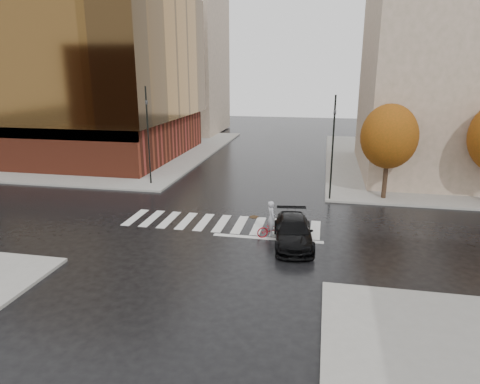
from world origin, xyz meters
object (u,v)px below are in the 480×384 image
object	(u,v)px
fire_hydrant	(133,171)
traffic_light_nw	(148,129)
cyclist	(272,225)
traffic_light_ne	(333,142)
sedan	(293,232)

from	to	relation	value
fire_hydrant	traffic_light_nw	bearing A→B (deg)	-39.91
cyclist	fire_hydrant	size ratio (longest dim) A/B	3.05
traffic_light_ne	cyclist	bearing A→B (deg)	44.70
cyclist	fire_hydrant	world-z (taller)	cyclist
sedan	traffic_light_nw	bearing A→B (deg)	133.17
cyclist	traffic_light_ne	bearing A→B (deg)	-47.16
traffic_light_ne	sedan	bearing A→B (deg)	54.28
cyclist	traffic_light_nw	size ratio (longest dim) A/B	0.27
cyclist	traffic_light_ne	size ratio (longest dim) A/B	0.29
sedan	traffic_light_ne	distance (m)	9.14
fire_hydrant	traffic_light_ne	bearing A→B (deg)	-12.29
traffic_light_ne	fire_hydrant	xyz separation A→B (m)	(-16.30, 3.55, -3.64)
cyclist	traffic_light_ne	xyz separation A→B (m)	(3.09, 7.45, 3.46)
sedan	traffic_light_nw	world-z (taller)	traffic_light_nw
traffic_light_ne	traffic_light_nw	bearing A→B (deg)	-29.05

